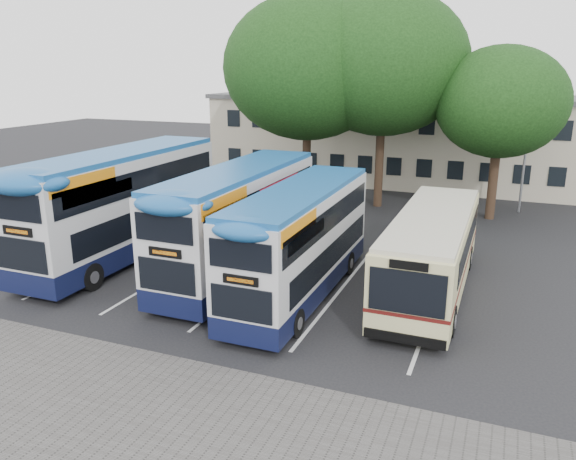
# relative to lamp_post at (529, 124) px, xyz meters

# --- Properties ---
(ground) EXTENTS (120.00, 120.00, 0.00)m
(ground) POSITION_rel_lamp_post_xyz_m (-6.00, -19.97, -5.08)
(ground) COLOR black
(ground) RESTS_ON ground
(paving_strip) EXTENTS (40.00, 6.00, 0.01)m
(paving_strip) POSITION_rel_lamp_post_xyz_m (-8.00, -24.97, -5.08)
(paving_strip) COLOR #595654
(paving_strip) RESTS_ON ground
(bay_lines) EXTENTS (14.12, 11.00, 0.01)m
(bay_lines) POSITION_rel_lamp_post_xyz_m (-9.75, -14.97, -5.08)
(bay_lines) COLOR silver
(bay_lines) RESTS_ON ground
(depot_building) EXTENTS (32.40, 8.40, 6.20)m
(depot_building) POSITION_rel_lamp_post_xyz_m (-6.00, 7.02, -1.93)
(depot_building) COLOR beige
(depot_building) RESTS_ON ground
(lamp_post) EXTENTS (0.25, 1.05, 9.06)m
(lamp_post) POSITION_rel_lamp_post_xyz_m (0.00, 0.00, 0.00)
(lamp_post) COLOR gray
(lamp_post) RESTS_ON ground
(tree_left) EXTENTS (9.81, 9.81, 12.26)m
(tree_left) POSITION_rel_lamp_post_xyz_m (-12.28, -2.48, 3.00)
(tree_left) COLOR black
(tree_left) RESTS_ON ground
(tree_mid) EXTENTS (9.59, 9.59, 12.41)m
(tree_mid) POSITION_rel_lamp_post_xyz_m (-8.01, -1.53, 3.24)
(tree_mid) COLOR black
(tree_mid) RESTS_ON ground
(tree_right) EXTENTS (6.92, 6.92, 9.30)m
(tree_right) POSITION_rel_lamp_post_xyz_m (-1.52, -2.13, 1.26)
(tree_right) COLOR black
(tree_right) RESTS_ON ground
(bus_dd_left) EXTENTS (2.75, 11.32, 4.72)m
(bus_dd_left) POSITION_rel_lamp_post_xyz_m (-16.23, -15.01, -2.49)
(bus_dd_left) COLOR #0E1335
(bus_dd_left) RESTS_ON ground
(bus_dd_mid) EXTENTS (2.53, 10.45, 4.35)m
(bus_dd_mid) POSITION_rel_lamp_post_xyz_m (-10.59, -15.00, -2.69)
(bus_dd_mid) COLOR #0E1335
(bus_dd_mid) RESTS_ON ground
(bus_dd_right) EXTENTS (2.36, 9.73, 4.05)m
(bus_dd_right) POSITION_rel_lamp_post_xyz_m (-7.52, -16.21, -2.85)
(bus_dd_right) COLOR #0E1335
(bus_dd_right) RESTS_ON ground
(bus_single) EXTENTS (2.59, 10.16, 3.03)m
(bus_single) POSITION_rel_lamp_post_xyz_m (-3.13, -14.08, -3.37)
(bus_single) COLOR beige
(bus_single) RESTS_ON ground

